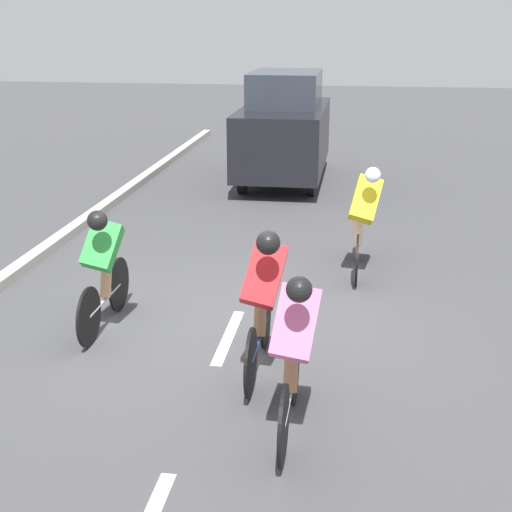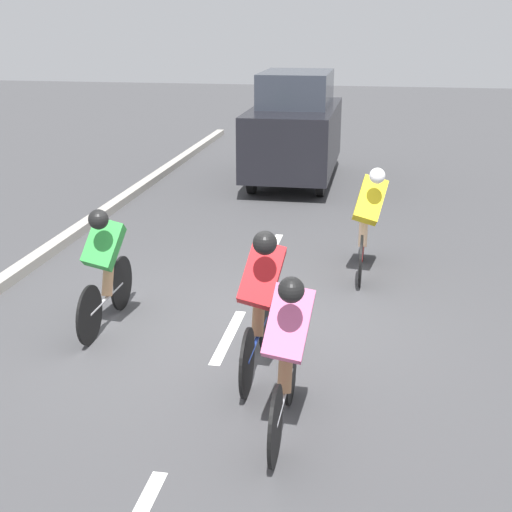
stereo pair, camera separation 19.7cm
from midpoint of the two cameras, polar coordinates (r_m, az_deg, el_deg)
name	(u,v)px [view 1 (the left image)]	position (r m, az deg, el deg)	size (l,w,h in m)	color
ground_plane	(231,331)	(8.01, -2.72, -5.99)	(60.00, 60.00, 0.00)	#424244
lane_stripe_mid	(228,336)	(7.86, -2.94, -6.45)	(0.12, 1.40, 0.01)	white
lane_stripe_far	(267,248)	(10.81, 0.35, 0.67)	(0.12, 1.40, 0.01)	white
cyclist_pink	(293,350)	(5.79, 2.02, -7.50)	(0.40, 1.60, 1.50)	black
cyclist_green	(103,265)	(7.95, -12.85, -0.75)	(0.43, 1.62, 1.44)	black
cyclist_yellow	(363,217)	(9.60, 7.95, 3.09)	(0.46, 1.72, 1.52)	black
cyclist_red	(262,296)	(6.77, -0.31, -3.26)	(0.44, 1.70, 1.53)	black
support_car	(284,128)	(15.09, 1.89, 10.18)	(1.70, 3.86, 2.26)	black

